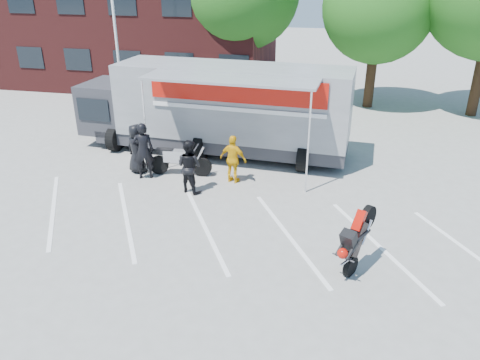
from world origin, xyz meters
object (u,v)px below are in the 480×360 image
at_px(tree_mid, 379,7).
at_px(spectator_hivis, 233,159).
at_px(stunt_bike_rider, 360,264).
at_px(spectator_leather_b, 143,151).
at_px(flagpole, 118,9).
at_px(spectator_leather_a, 137,149).
at_px(spectator_leather_c, 189,166).
at_px(parked_motorcycle, 181,175).
at_px(transporter_truck, 221,152).

relative_size(tree_mid, spectator_hivis, 4.63).
bearing_deg(stunt_bike_rider, spectator_leather_b, -179.45).
height_order(flagpole, stunt_bike_rider, flagpole).
bearing_deg(spectator_hivis, tree_mid, -99.10).
height_order(spectator_leather_b, spectator_hivis, spectator_leather_b).
height_order(stunt_bike_rider, spectator_leather_a, spectator_leather_a).
bearing_deg(tree_mid, flagpole, -156.03).
distance_m(spectator_leather_b, spectator_leather_c, 2.00).
relative_size(flagpole, spectator_hivis, 4.82).
height_order(tree_mid, spectator_leather_b, tree_mid).
xyz_separation_m(parked_motorcycle, spectator_leather_c, (0.74, -1.19, 0.88)).
bearing_deg(flagpole, spectator_hivis, -41.86).
relative_size(transporter_truck, stunt_bike_rider, 6.06).
xyz_separation_m(stunt_bike_rider, spectator_hivis, (-4.21, 4.07, 0.83)).
height_order(tree_mid, spectator_leather_a, tree_mid).
xyz_separation_m(spectator_leather_a, spectator_leather_c, (2.30, -1.11, -0.00)).
relative_size(parked_motorcycle, spectator_leather_a, 1.28).
bearing_deg(stunt_bike_rider, flagpole, 165.06).
relative_size(flagpole, spectator_leather_b, 4.02).
xyz_separation_m(tree_mid, transporter_truck, (-5.85, -8.15, -4.94)).
bearing_deg(transporter_truck, tree_mid, 57.69).
relative_size(spectator_leather_a, spectator_leather_b, 0.89).
height_order(tree_mid, parked_motorcycle, tree_mid).
bearing_deg(spectator_leather_a, spectator_hivis, -163.05).
bearing_deg(parked_motorcycle, spectator_leather_c, -153.71).
bearing_deg(transporter_truck, spectator_leather_a, -128.80).
height_order(spectator_leather_a, spectator_hivis, spectator_leather_a).
bearing_deg(transporter_truck, flagpole, 153.04).
bearing_deg(spectator_leather_a, transporter_truck, -113.69).
relative_size(stunt_bike_rider, spectator_leather_c, 1.00).
bearing_deg(parked_motorcycle, transporter_truck, -23.30).
relative_size(transporter_truck, parked_motorcycle, 4.73).
relative_size(spectator_leather_a, spectator_leather_c, 1.00).
relative_size(tree_mid, spectator_leather_a, 4.33).
relative_size(parked_motorcycle, spectator_leather_c, 1.28).
bearing_deg(spectator_leather_c, spectator_leather_b, -0.41).
xyz_separation_m(tree_mid, spectator_leather_c, (-5.92, -11.87, -4.06)).
bearing_deg(tree_mid, transporter_truck, -125.68).
bearing_deg(stunt_bike_rider, tree_mid, 115.89).
height_order(flagpole, parked_motorcycle, flagpole).
relative_size(spectator_leather_a, spectator_hivis, 1.07).
bearing_deg(transporter_truck, spectator_hivis, -63.61).
height_order(transporter_truck, spectator_hivis, transporter_truck).
height_order(transporter_truck, stunt_bike_rider, transporter_truck).
bearing_deg(spectator_leather_c, flagpole, -32.27).
relative_size(tree_mid, spectator_leather_c, 4.35).
relative_size(stunt_bike_rider, spectator_leather_b, 0.89).
height_order(flagpole, spectator_leather_a, flagpole).
distance_m(transporter_truck, spectator_leather_a, 3.63).
xyz_separation_m(flagpole, tree_mid, (11.24, 5.00, -0.11)).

